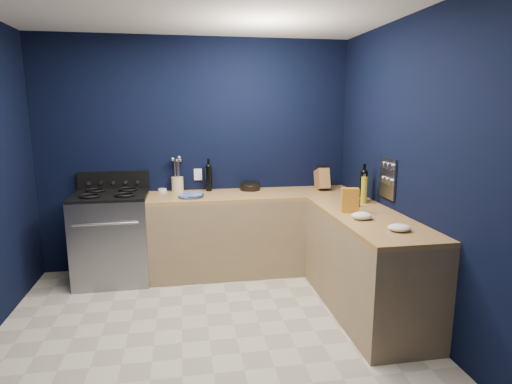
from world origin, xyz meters
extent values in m
cube|color=beige|center=(0.00, 0.00, -0.01)|extent=(3.50, 3.50, 0.02)
cube|color=black|center=(0.00, 1.76, 1.30)|extent=(3.50, 0.02, 2.60)
cube|color=black|center=(1.76, 0.00, 1.30)|extent=(0.02, 3.50, 2.60)
cube|color=black|center=(0.00, -1.76, 1.30)|extent=(3.50, 0.02, 2.60)
cube|color=#8B7250|center=(0.60, 1.44, 0.43)|extent=(2.30, 0.63, 0.86)
cube|color=brown|center=(0.60, 1.44, 0.88)|extent=(2.30, 0.63, 0.04)
cube|color=#8B7250|center=(1.44, 0.29, 0.43)|extent=(0.63, 1.67, 0.86)
cube|color=brown|center=(1.44, 0.29, 0.88)|extent=(0.63, 1.67, 0.04)
cube|color=gray|center=(-0.93, 1.42, 0.46)|extent=(0.76, 0.66, 0.92)
cube|color=black|center=(-0.93, 1.10, 0.45)|extent=(0.59, 0.02, 0.42)
cube|color=black|center=(-0.93, 1.42, 0.94)|extent=(0.76, 0.66, 0.03)
cube|color=black|center=(-0.93, 1.72, 1.04)|extent=(0.76, 0.06, 0.20)
cube|color=gray|center=(1.74, 0.55, 1.18)|extent=(0.02, 0.28, 0.38)
cube|color=white|center=(0.00, 1.74, 1.08)|extent=(0.09, 0.02, 0.13)
cylinder|color=#4460AC|center=(-0.10, 1.33, 0.92)|extent=(0.31, 0.31, 0.03)
cylinder|color=white|center=(-0.40, 1.69, 0.92)|extent=(0.11, 0.11, 0.04)
cylinder|color=beige|center=(-0.23, 1.68, 0.98)|extent=(0.17, 0.17, 0.17)
cylinder|color=black|center=(0.12, 1.65, 1.04)|extent=(0.08, 0.08, 0.29)
cylinder|color=black|center=(0.59, 1.62, 0.94)|extent=(0.30, 0.30, 0.09)
cube|color=brown|center=(1.42, 1.52, 1.02)|extent=(0.13, 0.28, 0.29)
cylinder|color=black|center=(1.63, 0.85, 1.05)|extent=(0.09, 0.09, 0.30)
cylinder|color=#A39C26|center=(1.59, 0.75, 1.03)|extent=(0.06, 0.06, 0.27)
cylinder|color=olive|center=(1.40, 0.58, 0.94)|extent=(0.05, 0.05, 0.09)
cylinder|color=olive|center=(1.48, 0.62, 0.94)|extent=(0.06, 0.06, 0.09)
cube|color=#B9451E|center=(1.31, 0.43, 1.01)|extent=(0.16, 0.10, 0.22)
ellipsoid|color=white|center=(1.32, 0.17, 0.93)|extent=(0.21, 0.19, 0.06)
ellipsoid|color=white|center=(1.46, -0.21, 0.93)|extent=(0.22, 0.21, 0.05)
camera|label=1|loc=(-0.16, -3.12, 1.84)|focal=29.78mm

